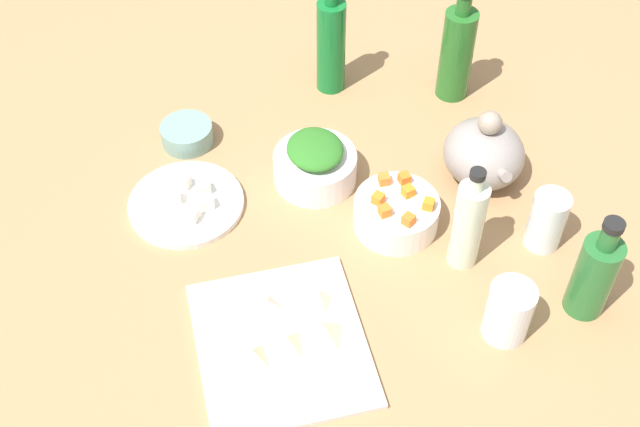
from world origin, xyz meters
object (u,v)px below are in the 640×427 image
(bowl_small_side, at_px, (187,134))
(bottle_1, at_px, (457,52))
(bottle_3, at_px, (331,44))
(drinking_glass_0, at_px, (509,312))
(bowl_carrots, at_px, (396,214))
(drinking_glass_1, at_px, (547,221))
(bowl_greens, at_px, (315,168))
(bottle_2, at_px, (594,274))
(bottle_0, at_px, (468,223))
(teapot, at_px, (484,153))
(cutting_board, at_px, (281,344))
(plate_tofu, at_px, (186,204))

(bowl_small_side, xyz_separation_m, bottle_1, (0.01, 0.54, 0.08))
(bottle_3, relative_size, drinking_glass_0, 2.49)
(bowl_carrots, distance_m, bowl_small_side, 0.43)
(drinking_glass_1, bearing_deg, drinking_glass_0, -43.38)
(bowl_greens, distance_m, bottle_1, 0.37)
(bowl_small_side, height_order, bottle_2, bottle_2)
(bottle_2, bearing_deg, bottle_3, -160.80)
(bowl_carrots, height_order, bottle_1, bottle_1)
(bowl_small_side, distance_m, drinking_glass_1, 0.68)
(bottle_1, relative_size, drinking_glass_0, 2.37)
(drinking_glass_0, bearing_deg, bottle_0, -177.72)
(teapot, relative_size, drinking_glass_1, 1.53)
(bowl_carrots, xyz_separation_m, drinking_glass_1, (0.11, 0.22, 0.03))
(drinking_glass_0, xyz_separation_m, drinking_glass_1, (-0.15, 0.14, 0.00))
(teapot, xyz_separation_m, drinking_glass_1, (0.17, 0.04, -0.00))
(bowl_greens, relative_size, bowl_small_side, 1.53)
(teapot, height_order, bottle_2, bottle_2)
(bowl_carrots, xyz_separation_m, bottle_0, (0.10, 0.08, 0.06))
(cutting_board, xyz_separation_m, bottle_1, (-0.48, 0.48, 0.10))
(teapot, xyz_separation_m, bottle_3, (-0.32, -0.18, 0.05))
(bottle_3, bearing_deg, bowl_greens, -23.31)
(drinking_glass_0, bearing_deg, bottle_2, 92.90)
(drinking_glass_0, bearing_deg, bottle_3, -172.82)
(bowl_greens, xyz_separation_m, bottle_0, (0.25, 0.18, 0.06))
(bowl_carrots, bearing_deg, cutting_board, -54.20)
(bottle_2, bearing_deg, cutting_board, -97.77)
(bottle_0, bearing_deg, bowl_carrots, -142.42)
(plate_tofu, xyz_separation_m, bottle_3, (-0.24, 0.34, 0.10))
(plate_tofu, height_order, drinking_glass_0, drinking_glass_0)
(bowl_greens, bearing_deg, drinking_glass_1, 52.05)
(bowl_greens, bearing_deg, bowl_small_side, -129.00)
(bottle_2, height_order, drinking_glass_1, bottle_2)
(plate_tofu, xyz_separation_m, teapot, (0.08, 0.53, 0.05))
(plate_tofu, distance_m, drinking_glass_1, 0.62)
(bowl_greens, bearing_deg, bottle_2, 39.81)
(bottle_2, bearing_deg, teapot, -173.15)
(cutting_board, height_order, bottle_2, bottle_2)
(bowl_small_side, relative_size, teapot, 0.59)
(plate_tofu, height_order, drinking_glass_1, drinking_glass_1)
(cutting_board, distance_m, teapot, 0.51)
(bowl_carrots, bearing_deg, drinking_glass_1, 64.19)
(bowl_greens, relative_size, teapot, 0.90)
(cutting_board, xyz_separation_m, bottle_2, (0.07, 0.48, 0.08))
(bottle_3, bearing_deg, bottle_0, 8.66)
(bowl_small_side, xyz_separation_m, bottle_2, (0.56, 0.53, 0.06))
(plate_tofu, xyz_separation_m, bottle_1, (-0.15, 0.57, 0.10))
(bowl_greens, relative_size, drinking_glass_0, 1.48)
(bottle_1, bearing_deg, bottle_3, -111.86)
(cutting_board, height_order, drinking_glass_1, drinking_glass_1)
(plate_tofu, xyz_separation_m, bottle_0, (0.25, 0.42, 0.08))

